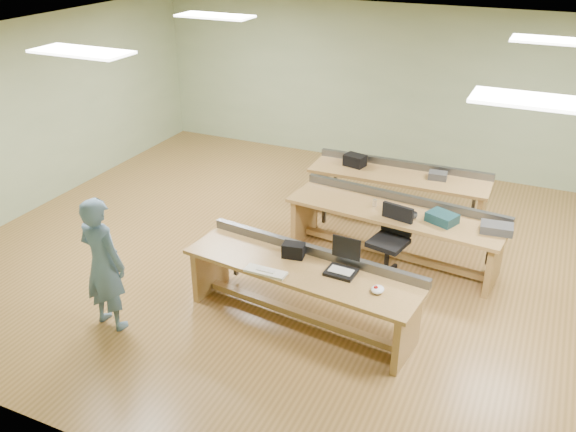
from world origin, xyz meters
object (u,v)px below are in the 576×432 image
object	(u,v)px
workbench_front	(302,281)
parts_bin_teal	(442,218)
person	(103,264)
task_chair	(389,251)
camera_bag	(293,250)
workbench_back	(398,185)
drinks_can	(375,203)
parts_bin_grey	(497,228)
workbench_mid	(395,223)
laptop_base	(341,272)
mug	(413,215)

from	to	relation	value
workbench_front	parts_bin_teal	distance (m)	2.19
person	task_chair	distance (m)	3.67
person	camera_bag	bearing A→B (deg)	-140.66
workbench_back	camera_bag	distance (m)	3.08
person	drinks_can	xyz separation A→B (m)	(2.32, 2.90, -0.02)
camera_bag	workbench_front	bearing A→B (deg)	-50.58
workbench_front	parts_bin_grey	distance (m)	2.64
drinks_can	person	bearing A→B (deg)	-128.66
workbench_front	person	world-z (taller)	person
workbench_mid	parts_bin_teal	size ratio (longest dim) A/B	8.30
camera_bag	parts_bin_grey	xyz separation A→B (m)	(2.10, 1.64, -0.03)
workbench_mid	drinks_can	bearing A→B (deg)	-173.22
workbench_mid	parts_bin_grey	bearing A→B (deg)	1.51
task_chair	drinks_can	distance (m)	0.72
workbench_back	parts_bin_teal	world-z (taller)	parts_bin_teal
workbench_mid	parts_bin_grey	world-z (taller)	same
laptop_base	camera_bag	distance (m)	0.66
workbench_mid	drinks_can	xyz separation A→B (m)	(-0.30, -0.01, 0.24)
laptop_base	parts_bin_teal	size ratio (longest dim) A/B	0.92
parts_bin_grey	laptop_base	bearing A→B (deg)	-129.55
workbench_back	laptop_base	xyz separation A→B (m)	(0.18, -3.15, 0.21)
drinks_can	workbench_mid	bearing A→B (deg)	1.27
workbench_mid	laptop_base	size ratio (longest dim) A/B	9.05
workbench_front	drinks_can	bearing A→B (deg)	87.94
laptop_base	task_chair	bearing A→B (deg)	85.36
workbench_back	drinks_can	bearing A→B (deg)	-90.64
drinks_can	camera_bag	bearing A→B (deg)	-105.01
parts_bin_teal	mug	xyz separation A→B (m)	(-0.37, -0.04, -0.02)
workbench_mid	task_chair	size ratio (longest dim) A/B	3.18
workbench_front	task_chair	xyz separation A→B (m)	(0.64, 1.45, -0.20)
workbench_mid	parts_bin_grey	xyz separation A→B (m)	(1.34, -0.09, 0.25)
workbench_back	camera_bag	world-z (taller)	camera_bag
laptop_base	mug	size ratio (longest dim) A/B	3.00
workbench_front	parts_bin_grey	bearing A→B (deg)	49.59
workbench_mid	camera_bag	bearing A→B (deg)	-108.16
laptop_base	camera_bag	xyz separation A→B (m)	(-0.64, 0.12, 0.07)
laptop_base	camera_bag	size ratio (longest dim) A/B	1.33
task_chair	drinks_can	bearing A→B (deg)	141.56
person	camera_bag	xyz separation A→B (m)	(1.85, 1.17, 0.01)
person	mug	bearing A→B (deg)	-129.22
parts_bin_grey	mug	xyz separation A→B (m)	(-1.06, -0.06, -0.01)
workbench_front	workbench_mid	size ratio (longest dim) A/B	0.95
person	mug	xyz separation A→B (m)	(2.89, 2.75, -0.03)
workbench_front	task_chair	bearing A→B (deg)	72.62
workbench_front	person	distance (m)	2.29
workbench_back	parts_bin_teal	bearing A→B (deg)	-56.62
workbench_mid	drinks_can	distance (m)	0.38
laptop_base	camera_bag	world-z (taller)	camera_bag
task_chair	drinks_can	size ratio (longest dim) A/B	9.10
task_chair	parts_bin_teal	xyz separation A→B (m)	(0.59, 0.34, 0.46)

